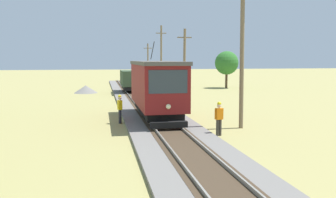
# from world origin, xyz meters

# --- Properties ---
(red_tram) EXTENTS (2.60, 8.54, 4.79)m
(red_tram) POSITION_xyz_m (0.00, 20.59, 2.19)
(red_tram) COLOR maroon
(red_tram) RESTS_ON rail_right
(freight_car) EXTENTS (2.40, 5.20, 2.31)m
(freight_car) POSITION_xyz_m (0.00, 38.69, 1.56)
(freight_car) COLOR #384C33
(freight_car) RESTS_ON rail_right
(utility_pole_near_tram) EXTENTS (1.40, 0.44, 8.38)m
(utility_pole_near_tram) POSITION_xyz_m (4.40, 17.29, 4.29)
(utility_pole_near_tram) COLOR #7A664C
(utility_pole_near_tram) RESTS_ON ground
(utility_pole_mid) EXTENTS (1.40, 0.53, 6.81)m
(utility_pole_mid) POSITION_xyz_m (4.40, 31.14, 3.50)
(utility_pole_mid) COLOR #7A664C
(utility_pole_mid) RESTS_ON ground
(utility_pole_far) EXTENTS (1.40, 0.48, 8.32)m
(utility_pole_far) POSITION_xyz_m (4.40, 44.15, 4.26)
(utility_pole_far) COLOR #7A664C
(utility_pole_far) RESTS_ON ground
(utility_pole_distant) EXTENTS (1.40, 0.31, 6.55)m
(utility_pole_distant) POSITION_xyz_m (4.40, 57.35, 3.37)
(utility_pole_distant) COLOR #7A664C
(utility_pole_distant) RESTS_ON ground
(gravel_pile) EXTENTS (2.73, 2.73, 0.89)m
(gravel_pile) POSITION_xyz_m (-5.26, 40.15, 0.44)
(gravel_pile) COLOR gray
(gravel_pile) RESTS_ON ground
(track_worker) EXTENTS (0.42, 0.32, 1.78)m
(track_worker) POSITION_xyz_m (2.47, 15.50, 0.98)
(track_worker) COLOR #38332D
(track_worker) RESTS_ON ground
(second_worker) EXTENTS (0.30, 0.42, 1.78)m
(second_worker) POSITION_xyz_m (-2.38, 19.98, 0.98)
(second_worker) COLOR black
(second_worker) RESTS_ON ground
(tree_left_far) EXTENTS (3.20, 3.20, 5.02)m
(tree_left_far) POSITION_xyz_m (13.39, 43.75, 3.41)
(tree_left_far) COLOR #4C3823
(tree_left_far) RESTS_ON ground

